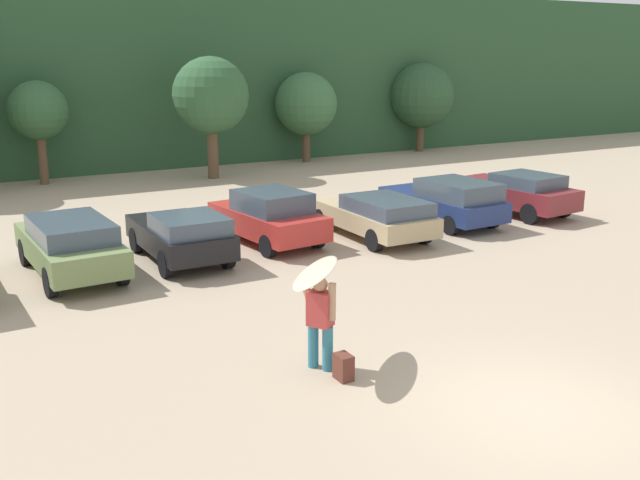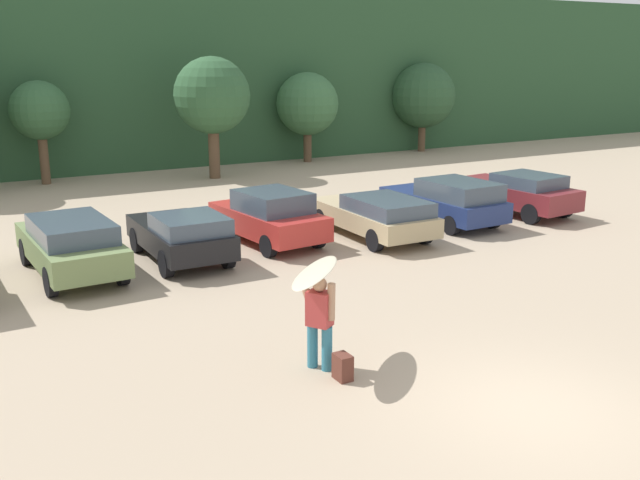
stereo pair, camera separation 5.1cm
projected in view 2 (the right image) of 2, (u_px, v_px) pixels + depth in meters
ground_plane at (533, 409)px, 11.16m from camera, size 120.00×120.00×0.00m
hillside_ridge at (81, 75)px, 36.99m from camera, size 108.00×12.00×8.52m
tree_center_left at (40, 111)px, 29.65m from camera, size 2.44×2.44×4.30m
tree_center_right at (212, 96)px, 30.93m from camera, size 3.31×3.31×5.26m
tree_far_left at (307, 104)px, 35.94m from camera, size 3.13×3.13×4.47m
tree_ridge_back at (423, 96)px, 39.76m from camera, size 3.56×3.56×4.87m
parked_car_olive_green at (71, 244)px, 17.70m from camera, size 2.00×4.57×1.46m
parked_car_black at (182, 234)px, 18.89m from camera, size 1.85×4.03×1.38m
parked_car_red at (269, 216)px, 20.72m from camera, size 2.22×4.17×1.56m
parked_car_tan at (375, 214)px, 21.37m from camera, size 1.96×4.61×1.30m
parked_car_navy at (447, 200)px, 23.11m from camera, size 2.01×4.47×1.48m
parked_car_maroon at (517, 192)px, 24.57m from camera, size 2.26×4.53×1.43m
person_adult at (320, 318)px, 12.38m from camera, size 0.51×0.67×1.68m
surfboard_cream at (315, 272)px, 12.30m from camera, size 1.88×1.93×0.18m
backpack_dropped at (343, 367)px, 12.13m from camera, size 0.24×0.34×0.45m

